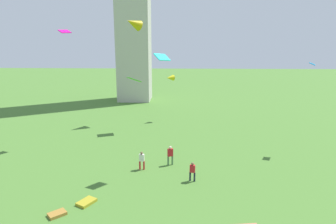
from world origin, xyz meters
TOP-DOWN VIEW (x-y plane):
  - person_0 at (-1.58, 14.48)m, footprint 0.51×0.28m
  - person_1 at (0.88, 15.56)m, footprint 0.54×0.41m
  - person_2 at (2.76, 12.41)m, footprint 0.49×0.32m
  - kite_flying_0 at (-3.93, 26.13)m, footprint 1.97×1.66m
  - kite_flying_1 at (0.26, 14.32)m, footprint 1.37×1.46m
  - kite_flying_2 at (14.63, 20.17)m, footprint 0.89×1.04m
  - kite_flying_3 at (-4.56, 30.81)m, footprint 2.69×2.67m
  - kite_flying_4 at (0.27, 31.64)m, footprint 1.42×1.38m
  - kite_flying_5 at (-10.25, 21.44)m, footprint 1.27×1.34m
  - kite_bundle_0 at (-6.13, 7.21)m, footprint 1.28×1.26m
  - kite_bundle_1 at (-4.70, 8.72)m, footprint 1.35×1.52m

SIDE VIEW (x-z plane):
  - kite_bundle_0 at x=-6.13m, z-range 0.00..0.20m
  - kite_bundle_1 at x=-4.70m, z-range 0.00..0.20m
  - person_2 at x=2.76m, z-range 0.11..1.72m
  - person_0 at x=-1.58m, z-range 0.11..1.75m
  - person_1 at x=0.88m, z-range 0.12..1.93m
  - kite_flying_4 at x=0.27m, z-range 5.67..6.54m
  - kite_flying_0 at x=-3.93m, z-range 6.12..6.89m
  - kite_flying_2 at x=14.63m, z-range 8.71..9.00m
  - kite_flying_1 at x=0.26m, z-range 9.44..10.06m
  - kite_flying_5 at x=-10.25m, z-range 11.81..12.23m
  - kite_flying_3 at x=-4.56m, z-range 12.42..14.40m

